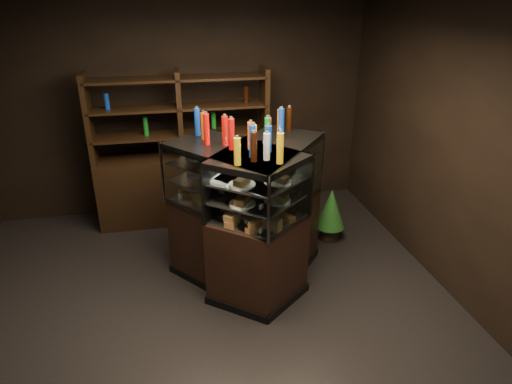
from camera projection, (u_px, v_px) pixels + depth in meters
ground at (208, 314)px, 4.45m from camera, size 5.00×5.00×0.00m
room_shell at (197, 120)px, 3.64m from camera, size 5.02×5.02×3.01m
display_case at (252, 239)px, 4.77m from camera, size 1.75×1.53×1.52m
food_display at (251, 185)px, 4.51m from camera, size 1.28×1.09×0.47m
bottles_top at (251, 133)px, 4.29m from camera, size 1.10×0.95×0.30m
potted_conifer at (331, 208)px, 5.58m from camera, size 0.36×0.36×0.77m
back_shelving at (184, 177)px, 6.01m from camera, size 2.23×0.46×2.00m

